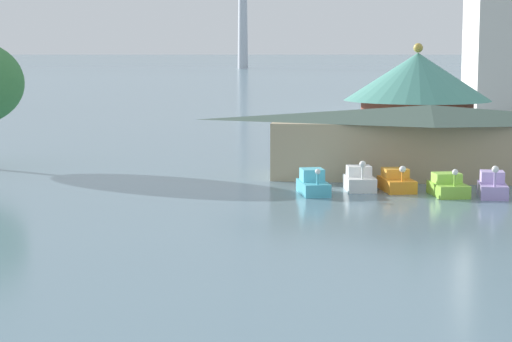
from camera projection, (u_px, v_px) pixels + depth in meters
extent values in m
cube|color=#4CB7CC|center=(313.00, 188.00, 50.92)|extent=(2.12, 3.17, 0.70)
cube|color=#5DCDE2|center=(312.00, 175.00, 51.18)|extent=(1.50, 1.57, 0.67)
cylinder|color=#4CB7CC|center=(318.00, 180.00, 49.69)|extent=(0.14, 0.14, 0.56)
sphere|color=white|center=(318.00, 172.00, 49.64)|extent=(0.30, 0.30, 0.30)
cube|color=white|center=(360.00, 183.00, 52.42)|extent=(1.98, 2.82, 0.77)
cube|color=white|center=(359.00, 171.00, 52.65)|extent=(1.52, 1.37, 0.58)
cylinder|color=white|center=(363.00, 173.00, 51.30)|extent=(0.14, 0.14, 0.65)
sphere|color=white|center=(363.00, 164.00, 51.23)|extent=(0.38, 0.38, 0.38)
cube|color=orange|center=(397.00, 185.00, 52.14)|extent=(2.23, 3.19, 0.70)
cube|color=gold|center=(395.00, 173.00, 52.42)|extent=(1.62, 1.59, 0.54)
cylinder|color=orange|center=(403.00, 177.00, 50.93)|extent=(0.14, 0.14, 0.50)
sphere|color=white|center=(403.00, 169.00, 50.87)|extent=(0.37, 0.37, 0.37)
cube|color=#8CCC3F|center=(448.00, 190.00, 50.36)|extent=(2.24, 2.96, 0.69)
cube|color=#A0E24F|center=(447.00, 178.00, 50.61)|extent=(1.66, 1.49, 0.53)
cylinder|color=#8CCC3F|center=(455.00, 181.00, 49.24)|extent=(0.14, 0.14, 0.60)
sphere|color=white|center=(455.00, 172.00, 49.18)|extent=(0.32, 0.32, 0.32)
cube|color=#B299D8|center=(492.00, 190.00, 50.01)|extent=(1.52, 2.80, 0.73)
cube|color=#C8ADF0|center=(492.00, 177.00, 50.26)|extent=(1.26, 1.28, 0.64)
cylinder|color=#B299D8|center=(495.00, 180.00, 48.83)|extent=(0.14, 0.14, 0.73)
sphere|color=white|center=(495.00, 169.00, 48.75)|extent=(0.38, 0.38, 0.38)
cube|color=tan|center=(430.00, 150.00, 57.04)|extent=(19.26, 5.26, 3.49)
pyramid|color=#42564C|center=(430.00, 113.00, 56.74)|extent=(20.80, 6.05, 1.04)
cylinder|color=brown|center=(416.00, 128.00, 68.34)|extent=(8.23, 8.23, 4.15)
cone|color=teal|center=(418.00, 77.00, 67.83)|extent=(10.81, 10.81, 3.50)
sphere|color=#B7993D|center=(418.00, 48.00, 67.55)|extent=(0.70, 0.70, 0.70)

